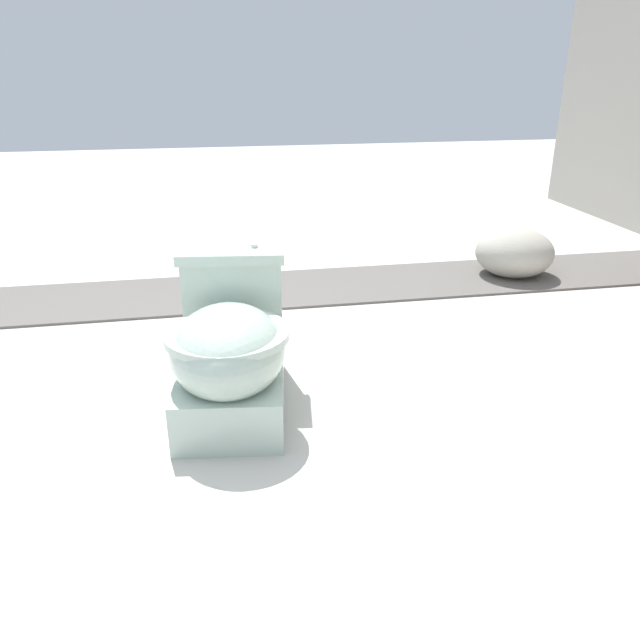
# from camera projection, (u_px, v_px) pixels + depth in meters

# --- Properties ---
(ground_plane) EXTENTS (14.00, 14.00, 0.00)m
(ground_plane) POSITION_uv_depth(u_px,v_px,m) (181.00, 406.00, 2.15)
(ground_plane) COLOR beige
(gravel_strip) EXTENTS (0.56, 8.00, 0.01)m
(gravel_strip) POSITION_uv_depth(u_px,v_px,m) (283.00, 289.00, 3.24)
(gravel_strip) COLOR #605B56
(gravel_strip) RESTS_ON ground
(toilet) EXTENTS (0.67, 0.45, 0.52)m
(toilet) POSITION_uv_depth(u_px,v_px,m) (231.00, 349.00, 2.06)
(toilet) COLOR #B2C6B7
(toilet) RESTS_ON ground
(boulder_near) EXTENTS (0.49, 0.51, 0.27)m
(boulder_near) POSITION_uv_depth(u_px,v_px,m) (514.00, 252.00, 3.40)
(boulder_near) COLOR #ADA899
(boulder_near) RESTS_ON ground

